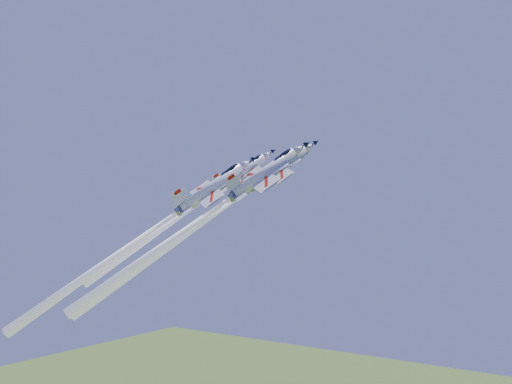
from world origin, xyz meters
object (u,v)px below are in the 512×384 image
Objects in this scene: jet_lead at (207,220)px; jet_right at (200,220)px; jet_slot at (143,236)px; jet_left at (188,211)px.

jet_lead reaches higher than jet_right.
jet_slot is (-10.69, -3.20, -3.03)m from jet_right.
jet_slot is (-5.48, -11.37, -2.96)m from jet_lead.
jet_left is 0.84× the size of jet_slot.
jet_right is 0.95× the size of jet_slot.
jet_lead is 12.96m from jet_slot.
jet_left is at bearing 174.44° from jet_right.
jet_lead is at bearing 37.21° from jet_left.
jet_left is (-4.53, -0.30, 1.78)m from jet_lead.
jet_right is at bearing -5.56° from jet_left.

